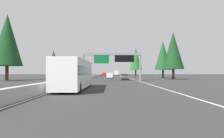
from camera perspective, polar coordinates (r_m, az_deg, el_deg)
ground_plane at (r=63.15m, az=-5.47°, el=-2.67°), size 320.00×320.00×0.00m
median_barrier at (r=83.09m, az=-4.44°, el=-1.97°), size 180.00×0.56×0.90m
shoulder_stripe_right at (r=73.13m, az=4.27°, el=-2.45°), size 160.00×0.16×0.01m
shoulder_stripe_median at (r=73.09m, az=-4.57°, el=-2.45°), size 160.00×0.16×0.01m
sign_gantry_overhead at (r=42.30m, az=0.19°, el=3.06°), size 0.50×12.68×6.07m
bus_far_center at (r=21.67m, az=-10.73°, el=-1.24°), size 11.50×2.55×3.10m
sedan_distant_b at (r=47.72m, az=3.70°, el=-2.38°), size 4.40×1.80×1.47m
minivan_mid_left at (r=62.17m, az=-0.69°, el=-1.83°), size 5.00×1.95×1.69m
pickup_far_left at (r=115.00m, az=-2.27°, el=-1.49°), size 5.60×2.00×1.86m
sedan_near_right at (r=124.77m, az=-2.12°, el=-1.56°), size 4.40×1.80×1.47m
sedan_mid_center at (r=55.74m, az=3.34°, el=-2.19°), size 4.40×1.80×1.47m
box_truck_mid_right at (r=120.95m, az=1.26°, el=-1.14°), size 8.50×2.40×2.95m
conifer_right_near at (r=54.60m, az=17.37°, el=5.13°), size 5.52×5.52×12.54m
conifer_right_mid at (r=68.21m, az=14.59°, el=3.82°), size 5.46×5.46×12.41m
conifer_right_far at (r=96.35m, az=6.90°, el=2.96°), size 6.16×6.16×13.99m
conifer_left_near at (r=51.15m, az=-28.18°, el=7.49°), size 6.71×6.71×15.26m
conifer_left_mid at (r=81.40m, az=-16.67°, el=2.33°), size 4.73×4.73×10.75m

